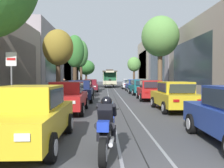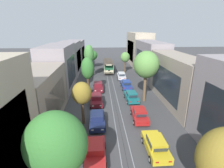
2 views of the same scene
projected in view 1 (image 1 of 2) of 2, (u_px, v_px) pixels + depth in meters
name	position (u px, v px, depth m)	size (l,w,h in m)	color
ground_plane	(112.00, 93.00, 27.85)	(160.00, 160.00, 0.00)	#424244
trolley_track_rails	(112.00, 91.00, 31.99)	(1.14, 69.40, 0.01)	gray
building_facade_left	(31.00, 59.00, 30.73)	(5.53, 61.10, 9.71)	#BCAD93
building_facade_right	(178.00, 59.00, 35.63)	(5.69, 61.10, 10.26)	gray
parked_car_yellow_near_left	(29.00, 115.00, 6.39)	(2.03, 4.37, 1.58)	gold
parked_car_red_second_left	(67.00, 97.00, 12.38)	(2.01, 4.36, 1.58)	red
parked_car_navy_mid_left	(80.00, 91.00, 18.03)	(2.05, 4.38, 1.58)	#19234C
parked_car_maroon_fourth_left	(84.00, 87.00, 24.12)	(2.12, 4.41, 1.58)	maroon
parked_car_maroon_fifth_left	(91.00, 85.00, 30.37)	(2.08, 4.39, 1.58)	maroon
parked_car_yellow_second_right	(175.00, 96.00, 13.00)	(2.01, 4.37, 1.58)	gold
parked_car_red_mid_right	(150.00, 90.00, 19.11)	(2.13, 4.42, 1.58)	red
parked_car_teal_fourth_right	(140.00, 87.00, 25.24)	(2.13, 4.42, 1.58)	#196B70
parked_car_blue_fifth_right	(134.00, 85.00, 31.45)	(2.02, 4.37, 1.58)	#233D93
parked_car_white_sixth_right	(128.00, 84.00, 37.98)	(2.08, 4.40, 1.58)	silver
street_tree_kerb_left_second	(58.00, 48.00, 18.38)	(2.34, 2.17, 5.52)	#4C3826
street_tree_kerb_left_mid	(75.00, 53.00, 28.12)	(2.23, 1.94, 6.82)	#4C3826
street_tree_kerb_left_fourth	(81.00, 54.00, 39.09)	(2.31, 2.46, 7.90)	brown
street_tree_kerb_left_far	(86.00, 68.00, 49.49)	(3.55, 3.52, 5.44)	brown
street_tree_kerb_right_second	(160.00, 37.00, 24.99)	(3.91, 4.16, 8.23)	brown
street_tree_kerb_right_mid	(134.00, 65.00, 43.77)	(2.43, 2.00, 5.59)	brown
cable_car_trolley	(110.00, 78.00, 45.43)	(2.62, 9.14, 3.28)	#1E5B38
motorcycle_with_rider	(106.00, 128.00, 5.48)	(0.60, 1.99, 1.37)	black
pedestrian_on_left_pavement	(64.00, 86.00, 25.31)	(0.55, 0.32, 1.67)	slate
street_sign_post	(12.00, 80.00, 8.34)	(0.36, 0.07, 2.75)	slate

